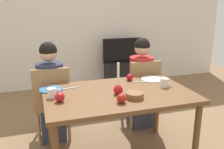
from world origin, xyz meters
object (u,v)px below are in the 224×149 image
at_px(person_right_child, 141,84).
at_px(apple_near_candle, 60,97).
at_px(candle_centerpiece, 118,88).
at_px(mug_left, 52,93).
at_px(person_left_child, 51,94).
at_px(apple_by_right_mug, 130,77).
at_px(chair_left, 52,99).
at_px(chair_right, 142,90).
at_px(tv_stand, 122,73).
at_px(tv, 123,50).
at_px(dining_table, 118,100).
at_px(bowl_walnuts, 135,95).
at_px(plate_right, 152,79).
at_px(plate_left, 51,89).
at_px(mug_right, 165,82).
at_px(apple_by_left_plate, 121,98).

height_order(person_right_child, apple_near_candle, person_right_child).
distance_m(candle_centerpiece, mug_left, 0.60).
distance_m(person_left_child, apple_by_right_mug, 0.92).
xyz_separation_m(person_right_child, apple_near_candle, (-1.09, -0.72, 0.22)).
distance_m(chair_left, chair_right, 1.12).
distance_m(tv_stand, apple_by_right_mug, 2.16).
height_order(tv, mug_left, tv).
bearing_deg(chair_right, person_left_child, 178.35).
height_order(dining_table, tv, tv).
relative_size(dining_table, apple_near_candle, 16.30).
bearing_deg(dining_table, bowl_walnuts, -65.20).
relative_size(plate_right, apple_near_candle, 2.78).
bearing_deg(chair_left, plate_left, -92.52).
distance_m(chair_right, person_left_child, 1.13).
distance_m(chair_right, plate_right, 0.43).
bearing_deg(person_right_child, chair_right, -90.00).
distance_m(tv, bowl_walnuts, 2.62).
bearing_deg(dining_table, tv_stand, 69.08).
bearing_deg(mug_right, apple_near_candle, -175.43).
bearing_deg(plate_right, chair_left, 162.10).
xyz_separation_m(person_left_child, apple_by_right_mug, (0.83, -0.33, 0.22)).
xyz_separation_m(tv, candle_centerpiece, (-0.90, -2.36, 0.10)).
bearing_deg(candle_centerpiece, plate_left, 152.30).
bearing_deg(mug_left, person_right_child, 27.44).
bearing_deg(apple_by_left_plate, chair_right, 55.83).
relative_size(chair_left, plate_left, 3.94).
distance_m(bowl_walnuts, apple_near_candle, 0.66).
distance_m(chair_left, apple_near_candle, 0.74).
xyz_separation_m(dining_table, mug_right, (0.50, 0.01, 0.13)).
height_order(bowl_walnuts, apple_by_right_mug, apple_by_right_mug).
distance_m(plate_right, bowl_walnuts, 0.60).
bearing_deg(plate_right, plate_left, -179.77).
bearing_deg(tv, apple_by_left_plate, -110.17).
xyz_separation_m(tv, apple_by_right_mug, (-0.64, -1.99, 0.08)).
height_order(plate_left, mug_left, mug_left).
bearing_deg(chair_left, dining_table, -45.56).
xyz_separation_m(dining_table, apple_by_left_plate, (-0.06, -0.26, 0.13)).
height_order(chair_right, apple_near_candle, chair_right).
bearing_deg(plate_left, person_right_child, 18.73).
distance_m(plate_right, mug_right, 0.26).
bearing_deg(candle_centerpiece, chair_left, 130.88).
xyz_separation_m(tv_stand, tv, (0.00, 0.00, 0.47)).
xyz_separation_m(tv_stand, plate_left, (-1.49, -2.05, 0.52)).
relative_size(plate_right, apple_by_right_mug, 3.15).
bearing_deg(bowl_walnuts, apple_by_left_plate, -155.52).
xyz_separation_m(chair_left, apple_by_right_mug, (0.83, -0.30, 0.28)).
relative_size(dining_table, candle_centerpiece, 4.63).
bearing_deg(person_right_child, chair_left, -178.35).
distance_m(person_left_child, bowl_walnuts, 1.10).
relative_size(person_left_child, person_right_child, 1.00).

